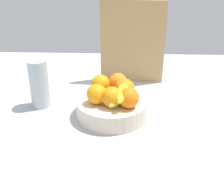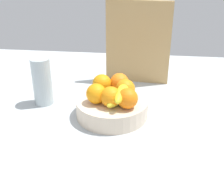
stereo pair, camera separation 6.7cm
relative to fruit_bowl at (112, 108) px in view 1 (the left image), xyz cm
name	(u,v)px [view 1 (the left image)]	position (x,y,z in cm)	size (l,w,h in cm)	color
ground_plane	(106,118)	(-2.08, 0.55, -4.66)	(180.00, 140.00, 3.00)	#AEB6B9
fruit_bowl	(112,108)	(0.00, 0.00, 0.00)	(25.55, 25.55, 6.31)	beige
orange_front_left	(101,84)	(-4.41, 5.64, 6.64)	(6.98, 6.98, 6.98)	orange
orange_front_right	(97,94)	(-5.07, -2.81, 6.64)	(6.98, 6.98, 6.98)	orange
orange_center	(112,97)	(0.13, -4.55, 6.64)	(6.98, 6.98, 6.98)	orange
orange_back_left	(129,98)	(5.74, -5.10, 6.64)	(6.98, 6.98, 6.98)	orange
orange_back_right	(125,88)	(4.45, 2.12, 6.64)	(6.98, 6.98, 6.98)	orange
orange_top_stack	(118,82)	(1.90, 7.47, 6.64)	(6.98, 6.98, 6.98)	orange
banana_bunch	(122,94)	(3.48, -1.20, 6.26)	(10.67, 17.75, 6.20)	yellow
cutting_board	(132,43)	(7.56, 31.77, 14.84)	(28.00, 1.80, 36.00)	tan
thermos_tumbler	(39,84)	(-27.43, 6.20, 6.00)	(7.17, 7.17, 18.31)	#AFBDC1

